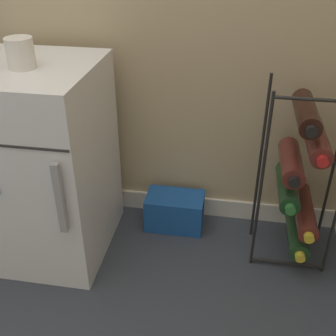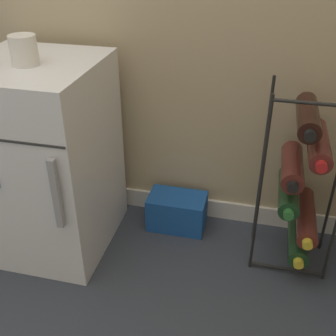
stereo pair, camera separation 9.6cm
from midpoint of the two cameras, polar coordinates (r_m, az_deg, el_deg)
The scene contains 5 objects.
ground_plane at distance 1.67m, azimuth -2.60°, elevation -16.40°, with size 14.00×14.00×0.00m, color #333842.
mini_fridge at distance 1.74m, azimuth -14.84°, elevation 1.15°, with size 0.48×0.53×0.79m.
wine_rack at distance 1.66m, azimuth 19.22°, elevation -1.88°, with size 0.30×0.33×0.74m.
soda_box at distance 1.91m, azimuth 2.67°, elevation -5.90°, with size 0.26×0.16×0.16m.
fridge_top_cup at distance 1.54m, azimuth -17.23°, elevation 14.98°, with size 0.09×0.09×0.10m.
Camera 2 is at (0.38, -1.07, 1.23)m, focal length 45.00 mm.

